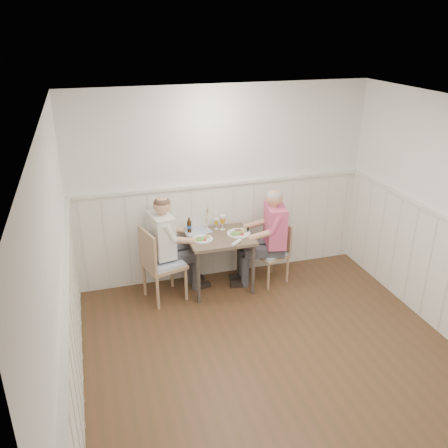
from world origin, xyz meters
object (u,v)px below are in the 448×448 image
object	(u,v)px
beer_bottle	(189,226)
grass_vase	(206,219)
chair_left	(160,262)
diner_cream	(166,253)
dining_table	(220,244)
man_in_pink	(271,244)
chair_right	(274,250)

from	to	relation	value
beer_bottle	grass_vase	size ratio (longest dim) A/B	0.62
chair_left	diner_cream	distance (m)	0.17
dining_table	man_in_pink	bearing A→B (deg)	-4.04
diner_cream	beer_bottle	world-z (taller)	diner_cream
chair_right	beer_bottle	bearing A→B (deg)	167.57
dining_table	chair_left	distance (m)	0.81
grass_vase	man_in_pink	bearing A→B (deg)	-21.03
man_in_pink	dining_table	bearing A→B (deg)	175.96
grass_vase	chair_left	bearing A→B (deg)	-154.35
chair_left	dining_table	bearing A→B (deg)	5.05
man_in_pink	diner_cream	xyz separation A→B (m)	(-1.40, 0.11, 0.01)
beer_bottle	chair_right	bearing A→B (deg)	-12.43
chair_right	man_in_pink	size ratio (longest dim) A/B	0.61
chair_left	man_in_pink	size ratio (longest dim) A/B	0.72
man_in_pink	beer_bottle	xyz separation A→B (m)	(-1.05, 0.27, 0.28)
chair_left	grass_vase	bearing A→B (deg)	25.65
chair_left	beer_bottle	world-z (taller)	chair_left
diner_cream	beer_bottle	bearing A→B (deg)	24.80
diner_cream	beer_bottle	xyz separation A→B (m)	(0.35, 0.16, 0.27)
diner_cream	grass_vase	xyz separation A→B (m)	(0.59, 0.20, 0.33)
chair_right	grass_vase	size ratio (longest dim) A/B	2.46
chair_left	grass_vase	distance (m)	0.85
chair_left	diner_cream	xyz separation A→B (m)	(0.10, 0.13, 0.04)
diner_cream	dining_table	bearing A→B (deg)	-5.02
diner_cream	grass_vase	world-z (taller)	diner_cream
grass_vase	diner_cream	bearing A→B (deg)	-161.25
chair_right	chair_left	bearing A→B (deg)	-178.06
diner_cream	man_in_pink	bearing A→B (deg)	-4.53
dining_table	beer_bottle	xyz separation A→B (m)	(-0.35, 0.22, 0.20)
chair_right	dining_table	bearing A→B (deg)	178.62
chair_right	grass_vase	world-z (taller)	grass_vase
dining_table	chair_right	world-z (taller)	chair_right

